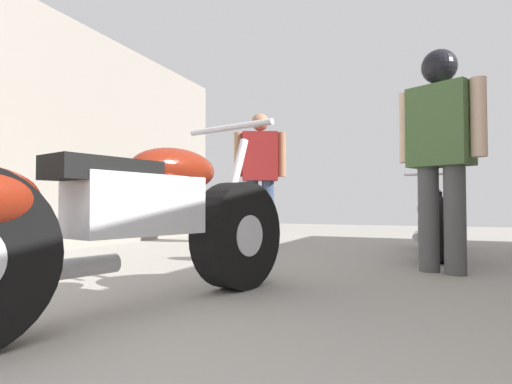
# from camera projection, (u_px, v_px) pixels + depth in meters

# --- Properties ---
(ground_plane) EXTENTS (16.93, 16.93, 0.00)m
(ground_plane) POSITION_uv_depth(u_px,v_px,m) (298.00, 273.00, 3.26)
(ground_plane) COLOR gray
(garage_partition_left) EXTENTS (0.08, 7.76, 2.78)m
(garage_partition_left) POSITION_uv_depth(u_px,v_px,m) (23.00, 124.00, 4.46)
(garage_partition_left) COLOR gray
(garage_partition_left) RESTS_ON ground_plane
(motorcycle_maroon_cruiser) EXTENTS (0.86, 2.17, 1.03)m
(motorcycle_maroon_cruiser) POSITION_uv_depth(u_px,v_px,m) (130.00, 223.00, 2.00)
(motorcycle_maroon_cruiser) COLOR black
(motorcycle_maroon_cruiser) RESTS_ON ground_plane
(motorcycle_black_naked) EXTENTS (0.59, 1.98, 0.92)m
(motorcycle_black_naked) POSITION_uv_depth(u_px,v_px,m) (431.00, 219.00, 4.47)
(motorcycle_black_naked) COLOR black
(motorcycle_black_naked) RESTS_ON ground_plane
(mechanic_in_blue) EXTENTS (0.70, 0.42, 1.79)m
(mechanic_in_blue) POSITION_uv_depth(u_px,v_px,m) (260.00, 170.00, 5.71)
(mechanic_in_blue) COLOR #384766
(mechanic_in_blue) RESTS_ON ground_plane
(mechanic_with_helmet) EXTENTS (0.66, 0.42, 1.75)m
(mechanic_with_helmet) POSITION_uv_depth(u_px,v_px,m) (440.00, 138.00, 3.27)
(mechanic_with_helmet) COLOR #4C4C4C
(mechanic_with_helmet) RESTS_ON ground_plane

